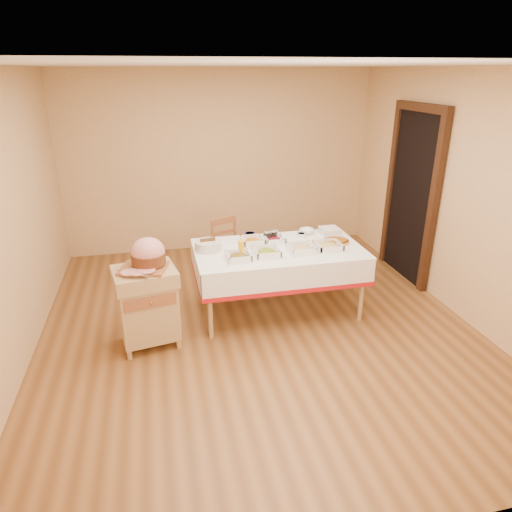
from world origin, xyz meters
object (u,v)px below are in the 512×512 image
at_px(dining_table, 278,262).
at_px(preserve_jar_right, 273,235).
at_px(butcher_cart, 147,303).
at_px(preserve_jar_left, 268,236).
at_px(plate_stack, 329,231).
at_px(brass_platter, 335,241).
at_px(bread_basket, 208,245).
at_px(mustard_bottle, 241,247).
at_px(dining_chair, 230,252).
at_px(ham_on_board, 147,255).

relative_size(dining_table, preserve_jar_right, 14.40).
distance_m(butcher_cart, preserve_jar_right, 1.62).
bearing_deg(preserve_jar_right, preserve_jar_left, -156.01).
xyz_separation_m(dining_table, preserve_jar_left, (-0.06, 0.25, 0.22)).
distance_m(butcher_cart, plate_stack, 2.27).
height_order(preserve_jar_right, brass_platter, preserve_jar_right).
relative_size(butcher_cart, plate_stack, 3.82).
xyz_separation_m(bread_basket, brass_platter, (1.41, -0.11, -0.03)).
relative_size(mustard_bottle, brass_platter, 0.57).
distance_m(butcher_cart, mustard_bottle, 1.10).
xyz_separation_m(preserve_jar_right, plate_stack, (0.69, 0.03, -0.02)).
bearing_deg(dining_chair, preserve_jar_right, -50.08).
xyz_separation_m(dining_chair, bread_basket, (-0.34, -0.67, 0.37)).
height_order(preserve_jar_right, mustard_bottle, mustard_bottle).
distance_m(preserve_jar_left, brass_platter, 0.75).
xyz_separation_m(preserve_jar_left, preserve_jar_right, (0.07, 0.03, -0.00)).
height_order(butcher_cart, bread_basket, bread_basket).
bearing_deg(plate_stack, mustard_bottle, -160.37).
bearing_deg(brass_platter, dining_table, -179.12).
bearing_deg(preserve_jar_right, brass_platter, -22.72).
distance_m(dining_table, bread_basket, 0.79).
xyz_separation_m(preserve_jar_left, plate_stack, (0.76, 0.06, -0.02)).
relative_size(ham_on_board, bread_basket, 1.62).
bearing_deg(mustard_bottle, ham_on_board, -164.57).
relative_size(ham_on_board, mustard_bottle, 2.33).
bearing_deg(ham_on_board, preserve_jar_left, 24.61).
height_order(bread_basket, plate_stack, bread_basket).
relative_size(ham_on_board, brass_platter, 1.34).
relative_size(preserve_jar_right, brass_platter, 0.38).
relative_size(butcher_cart, preserve_jar_right, 6.44).
bearing_deg(mustard_bottle, preserve_jar_right, 40.16).
bearing_deg(bread_basket, mustard_bottle, -33.61).
xyz_separation_m(preserve_jar_right, bread_basket, (-0.77, -0.16, -0.00)).
distance_m(butcher_cart, preserve_jar_left, 1.55).
bearing_deg(preserve_jar_right, dining_chair, 129.92).
distance_m(dining_table, preserve_jar_right, 0.35).
distance_m(preserve_jar_left, plate_stack, 0.77).
bearing_deg(brass_platter, preserve_jar_right, 157.28).
bearing_deg(dining_table, bread_basket, 171.21).
xyz_separation_m(ham_on_board, plate_stack, (2.08, 0.67, -0.14)).
bearing_deg(ham_on_board, bread_basket, 37.21).
distance_m(dining_table, ham_on_board, 1.47).
relative_size(butcher_cart, preserve_jar_left, 6.29).
height_order(preserve_jar_right, bread_basket, preserve_jar_right).
bearing_deg(preserve_jar_left, preserve_jar_right, 23.99).
xyz_separation_m(ham_on_board, mustard_bottle, (0.95, 0.26, -0.10)).
xyz_separation_m(mustard_bottle, brass_platter, (1.08, 0.11, -0.07)).
xyz_separation_m(preserve_jar_right, mustard_bottle, (-0.44, -0.37, 0.03)).
height_order(dining_chair, preserve_jar_right, preserve_jar_right).
distance_m(butcher_cart, dining_chair, 1.55).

